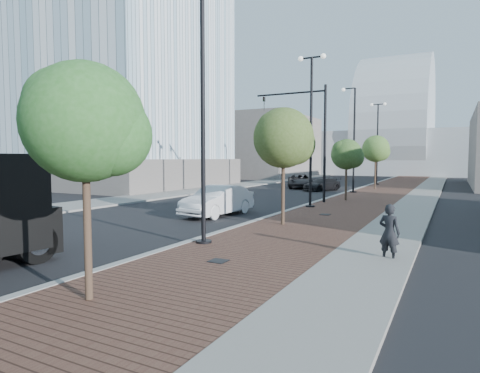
% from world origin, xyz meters
% --- Properties ---
extents(sidewalk, '(7.00, 140.00, 0.12)m').
position_xyz_m(sidewalk, '(3.50, 40.00, 0.06)').
color(sidewalk, '#4C2D23').
rests_on(sidewalk, ground).
extents(concrete_strip, '(2.40, 140.00, 0.13)m').
position_xyz_m(concrete_strip, '(6.20, 40.00, 0.07)').
color(concrete_strip, slate).
rests_on(concrete_strip, ground).
extents(curb, '(0.30, 140.00, 0.14)m').
position_xyz_m(curb, '(0.00, 40.00, 0.07)').
color(curb, gray).
rests_on(curb, ground).
extents(west_sidewalk, '(4.00, 140.00, 0.12)m').
position_xyz_m(west_sidewalk, '(-13.00, 40.00, 0.06)').
color(west_sidewalk, slate).
rests_on(west_sidewalk, ground).
extents(white_sedan, '(2.03, 5.03, 1.62)m').
position_xyz_m(white_sedan, '(-2.88, 16.80, 0.81)').
color(white_sedan, silver).
rests_on(white_sedan, ground).
extents(dark_car_mid, '(4.29, 5.81, 1.47)m').
position_xyz_m(dark_car_mid, '(-5.72, 38.14, 0.73)').
color(dark_car_mid, black).
rests_on(dark_car_mid, ground).
extents(dark_car_far, '(3.30, 4.51, 1.21)m').
position_xyz_m(dark_car_far, '(-2.74, 35.82, 0.61)').
color(dark_car_far, black).
rests_on(dark_car_far, ground).
extents(pedestrian, '(0.72, 0.57, 1.74)m').
position_xyz_m(pedestrian, '(6.70, 10.78, 0.87)').
color(pedestrian, black).
rests_on(pedestrian, ground).
extents(streetlight_1, '(1.44, 0.56, 9.21)m').
position_xyz_m(streetlight_1, '(0.49, 10.00, 4.34)').
color(streetlight_1, black).
rests_on(streetlight_1, ground).
extents(streetlight_2, '(1.72, 0.56, 9.28)m').
position_xyz_m(streetlight_2, '(0.60, 22.00, 4.82)').
color(streetlight_2, black).
rests_on(streetlight_2, ground).
extents(streetlight_3, '(1.44, 0.56, 9.21)m').
position_xyz_m(streetlight_3, '(0.49, 34.00, 4.34)').
color(streetlight_3, black).
rests_on(streetlight_3, ground).
extents(streetlight_4, '(1.72, 0.56, 9.28)m').
position_xyz_m(streetlight_4, '(0.60, 46.00, 4.82)').
color(streetlight_4, black).
rests_on(streetlight_4, ground).
extents(traffic_mast, '(5.09, 0.20, 8.00)m').
position_xyz_m(traffic_mast, '(-0.30, 25.00, 4.98)').
color(traffic_mast, black).
rests_on(traffic_mast, ground).
extents(tree_0, '(2.51, 2.48, 5.08)m').
position_xyz_m(tree_0, '(1.65, 4.02, 3.83)').
color(tree_0, '#382619').
rests_on(tree_0, ground).
extents(tree_1, '(2.69, 2.69, 5.35)m').
position_xyz_m(tree_1, '(1.65, 15.02, 3.99)').
color(tree_1, '#382619').
rests_on(tree_1, ground).
extents(tree_2, '(2.25, 2.17, 4.46)m').
position_xyz_m(tree_2, '(1.65, 27.02, 3.36)').
color(tree_2, '#382619').
rests_on(tree_2, ground).
extents(tree_3, '(2.60, 2.58, 5.30)m').
position_xyz_m(tree_3, '(1.65, 39.02, 3.99)').
color(tree_3, '#382619').
rests_on(tree_3, ground).
extents(tower_podium, '(19.00, 19.00, 3.00)m').
position_xyz_m(tower_podium, '(-24.00, 32.00, 1.50)').
color(tower_podium, '#615B57').
rests_on(tower_podium, ground).
extents(convention_center, '(50.00, 30.00, 50.00)m').
position_xyz_m(convention_center, '(-2.00, 85.00, 6.00)').
color(convention_center, '#A9B0B4').
rests_on(convention_center, ground).
extents(commercial_block_nw, '(14.00, 20.00, 10.00)m').
position_xyz_m(commercial_block_nw, '(-20.00, 60.00, 5.00)').
color(commercial_block_nw, slate).
rests_on(commercial_block_nw, ground).
extents(utility_cover_1, '(0.50, 0.50, 0.02)m').
position_xyz_m(utility_cover_1, '(2.40, 8.00, 0.13)').
color(utility_cover_1, black).
rests_on(utility_cover_1, sidewalk).
extents(utility_cover_2, '(0.50, 0.50, 0.02)m').
position_xyz_m(utility_cover_2, '(2.40, 19.00, 0.13)').
color(utility_cover_2, black).
rests_on(utility_cover_2, sidewalk).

